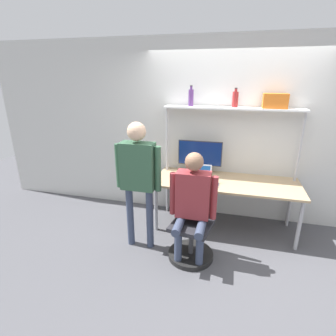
{
  "coord_description": "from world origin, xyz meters",
  "views": [
    {
      "loc": [
        0.05,
        -3.13,
        2.14
      ],
      "look_at": [
        -0.7,
        -0.21,
        1.08
      ],
      "focal_mm": 28.0,
      "sensor_mm": 36.0,
      "label": 1
    }
  ],
  "objects_px": {
    "bottle_red": "(235,99)",
    "person_seated": "(192,199)",
    "monitor": "(200,155)",
    "person_standing": "(138,171)",
    "storage_box": "(275,101)",
    "cell_phone": "(216,185)",
    "office_chair": "(192,235)",
    "bottle_purple": "(191,97)",
    "laptop": "(200,178)"
  },
  "relations": [
    {
      "from": "bottle_red",
      "to": "person_seated",
      "type": "bearing_deg",
      "value": -109.3
    },
    {
      "from": "person_seated",
      "to": "storage_box",
      "type": "relative_size",
      "value": 4.33
    },
    {
      "from": "monitor",
      "to": "laptop",
      "type": "distance_m",
      "value": 0.45
    },
    {
      "from": "laptop",
      "to": "bottle_red",
      "type": "distance_m",
      "value": 1.19
    },
    {
      "from": "person_seated",
      "to": "bottle_red",
      "type": "xyz_separation_m",
      "value": [
        0.38,
        1.08,
        1.05
      ]
    },
    {
      "from": "monitor",
      "to": "person_seated",
      "type": "xyz_separation_m",
      "value": [
        0.07,
        -1.05,
        -0.22
      ]
    },
    {
      "from": "bottle_purple",
      "to": "storage_box",
      "type": "height_order",
      "value": "bottle_purple"
    },
    {
      "from": "monitor",
      "to": "laptop",
      "type": "height_order",
      "value": "monitor"
    },
    {
      "from": "laptop",
      "to": "cell_phone",
      "type": "bearing_deg",
      "value": -4.66
    },
    {
      "from": "cell_phone",
      "to": "office_chair",
      "type": "relative_size",
      "value": 0.16
    },
    {
      "from": "person_seated",
      "to": "person_standing",
      "type": "relative_size",
      "value": 0.82
    },
    {
      "from": "person_standing",
      "to": "storage_box",
      "type": "distance_m",
      "value": 2.03
    },
    {
      "from": "storage_box",
      "to": "cell_phone",
      "type": "bearing_deg",
      "value": -146.87
    },
    {
      "from": "monitor",
      "to": "person_standing",
      "type": "distance_m",
      "value": 1.15
    },
    {
      "from": "monitor",
      "to": "storage_box",
      "type": "bearing_deg",
      "value": 1.99
    },
    {
      "from": "bottle_red",
      "to": "cell_phone",
      "type": "bearing_deg",
      "value": -109.37
    },
    {
      "from": "storage_box",
      "to": "office_chair",
      "type": "bearing_deg",
      "value": -130.55
    },
    {
      "from": "laptop",
      "to": "person_seated",
      "type": "bearing_deg",
      "value": -89.55
    },
    {
      "from": "person_standing",
      "to": "storage_box",
      "type": "xyz_separation_m",
      "value": [
        1.58,
        1.0,
        0.78
      ]
    },
    {
      "from": "cell_phone",
      "to": "person_standing",
      "type": "relative_size",
      "value": 0.09
    },
    {
      "from": "person_seated",
      "to": "person_standing",
      "type": "xyz_separation_m",
      "value": [
        -0.69,
        0.09,
        0.26
      ]
    },
    {
      "from": "bottle_red",
      "to": "person_standing",
      "type": "bearing_deg",
      "value": -137.04
    },
    {
      "from": "laptop",
      "to": "cell_phone",
      "type": "height_order",
      "value": "laptop"
    },
    {
      "from": "office_chair",
      "to": "cell_phone",
      "type": "bearing_deg",
      "value": 69.96
    },
    {
      "from": "cell_phone",
      "to": "bottle_red",
      "type": "relative_size",
      "value": 0.58
    },
    {
      "from": "person_standing",
      "to": "bottle_red",
      "type": "relative_size",
      "value": 6.39
    },
    {
      "from": "bottle_red",
      "to": "storage_box",
      "type": "height_order",
      "value": "bottle_red"
    },
    {
      "from": "person_standing",
      "to": "cell_phone",
      "type": "bearing_deg",
      "value": 31.46
    },
    {
      "from": "person_standing",
      "to": "person_seated",
      "type": "bearing_deg",
      "value": -7.26
    },
    {
      "from": "cell_phone",
      "to": "bottle_purple",
      "type": "distance_m",
      "value": 1.29
    },
    {
      "from": "person_standing",
      "to": "bottle_purple",
      "type": "height_order",
      "value": "bottle_purple"
    },
    {
      "from": "monitor",
      "to": "person_standing",
      "type": "bearing_deg",
      "value": -122.84
    },
    {
      "from": "person_standing",
      "to": "bottle_purple",
      "type": "relative_size",
      "value": 5.8
    },
    {
      "from": "monitor",
      "to": "office_chair",
      "type": "height_order",
      "value": "monitor"
    },
    {
      "from": "person_standing",
      "to": "bottle_red",
      "type": "xyz_separation_m",
      "value": [
        1.07,
        1.0,
        0.79
      ]
    },
    {
      "from": "laptop",
      "to": "bottle_red",
      "type": "relative_size",
      "value": 1.16
    },
    {
      "from": "office_chair",
      "to": "person_standing",
      "type": "relative_size",
      "value": 0.56
    },
    {
      "from": "person_standing",
      "to": "laptop",
      "type": "bearing_deg",
      "value": 40.25
    },
    {
      "from": "bottle_purple",
      "to": "storage_box",
      "type": "xyz_separation_m",
      "value": [
        1.13,
        0.0,
        -0.02
      ]
    },
    {
      "from": "laptop",
      "to": "bottle_red",
      "type": "bearing_deg",
      "value": 47.26
    },
    {
      "from": "monitor",
      "to": "bottle_red",
      "type": "bearing_deg",
      "value": 4.27
    },
    {
      "from": "cell_phone",
      "to": "person_seated",
      "type": "relative_size",
      "value": 0.11
    },
    {
      "from": "cell_phone",
      "to": "storage_box",
      "type": "xyz_separation_m",
      "value": [
        0.67,
        0.44,
        1.1
      ]
    },
    {
      "from": "bottle_purple",
      "to": "bottle_red",
      "type": "bearing_deg",
      "value": -0.0
    },
    {
      "from": "monitor",
      "to": "office_chair",
      "type": "distance_m",
      "value": 1.25
    },
    {
      "from": "person_standing",
      "to": "bottle_purple",
      "type": "bearing_deg",
      "value": 65.34
    },
    {
      "from": "monitor",
      "to": "person_seated",
      "type": "distance_m",
      "value": 1.08
    },
    {
      "from": "cell_phone",
      "to": "storage_box",
      "type": "height_order",
      "value": "storage_box"
    },
    {
      "from": "office_chair",
      "to": "storage_box",
      "type": "xyz_separation_m",
      "value": [
        0.89,
        1.04,
        1.55
      ]
    },
    {
      "from": "bottle_red",
      "to": "bottle_purple",
      "type": "distance_m",
      "value": 0.61
    }
  ]
}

